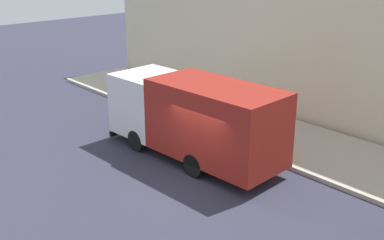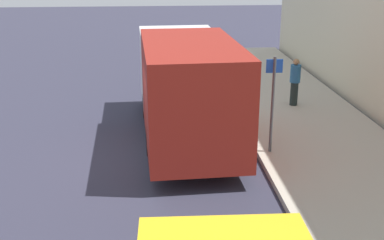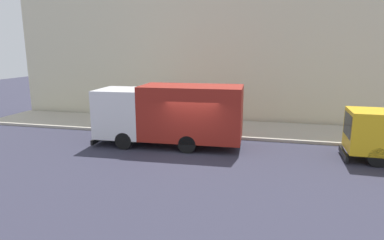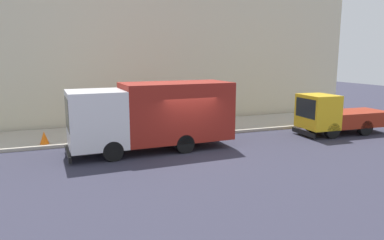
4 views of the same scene
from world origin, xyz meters
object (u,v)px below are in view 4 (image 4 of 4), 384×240
street_sign_post (172,106)px  large_utility_truck (153,114)px  small_flatbed_truck (336,116)px  pedestrian_walking (89,117)px  traffic_cone_orange (44,138)px

street_sign_post → large_utility_truck: bearing=144.4°
small_flatbed_truck → pedestrian_walking: bearing=73.5°
pedestrian_walking → street_sign_post: bearing=-89.5°
large_utility_truck → small_flatbed_truck: 10.48m
traffic_cone_orange → pedestrian_walking: bearing=-52.6°
traffic_cone_orange → street_sign_post: bearing=-91.0°
large_utility_truck → traffic_cone_orange: (2.33, 4.82, -1.25)m
pedestrian_walking → street_sign_post: 4.58m
large_utility_truck → traffic_cone_orange: size_ratio=12.37×
large_utility_truck → traffic_cone_orange: 5.50m
large_utility_truck → street_sign_post: 2.72m
small_flatbed_truck → street_sign_post: 9.23m
traffic_cone_orange → large_utility_truck: bearing=-115.8°
street_sign_post → pedestrian_walking: bearing=65.8°
street_sign_post → small_flatbed_truck: bearing=-105.4°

